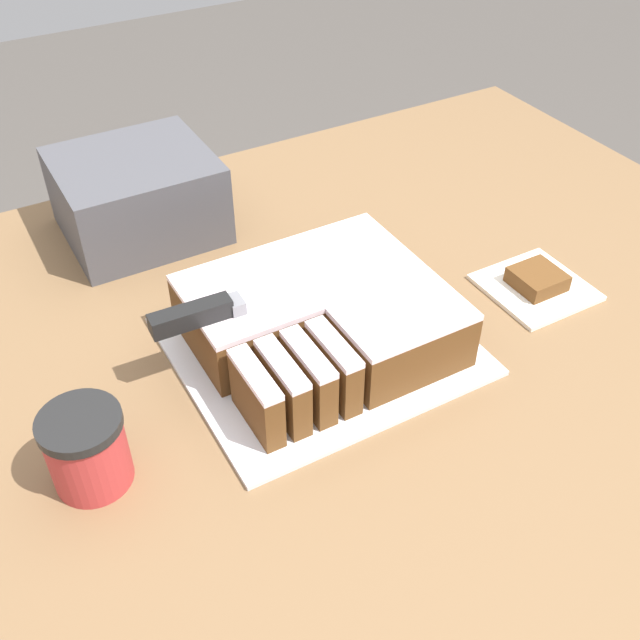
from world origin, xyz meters
name	(u,v)px	position (x,y,z in m)	size (l,w,h in m)	color
countertop	(327,588)	(0.00, 0.00, 0.45)	(1.40, 1.10, 0.90)	brown
cake_board	(320,346)	(0.02, 0.05, 0.91)	(0.33, 0.30, 0.01)	silver
cake	(322,316)	(0.02, 0.05, 0.95)	(0.28, 0.24, 0.07)	brown
knife	(218,309)	(-0.10, 0.07, 0.99)	(0.26, 0.03, 0.02)	silver
coffee_cup	(87,449)	(-0.28, -0.01, 0.95)	(0.08, 0.08, 0.09)	#B23333
paper_napkin	(535,287)	(0.32, 0.01, 0.91)	(0.13, 0.13, 0.01)	white
brownie	(537,279)	(0.32, 0.01, 0.92)	(0.06, 0.06, 0.02)	brown
storage_box	(137,196)	(-0.08, 0.40, 0.96)	(0.21, 0.19, 0.12)	#47474C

